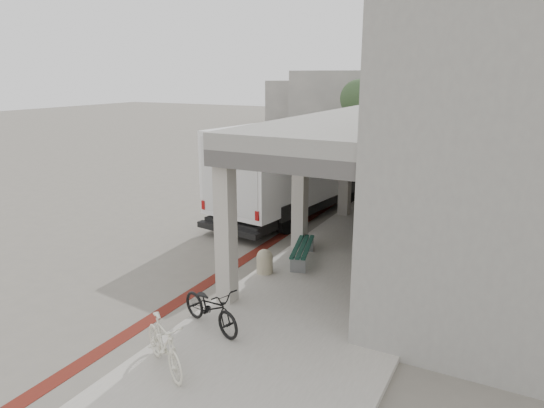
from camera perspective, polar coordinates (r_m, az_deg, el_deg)
The scene contains 14 objects.
ground at distance 15.31m, azimuth -4.77°, elevation -4.80°, with size 120.00×120.00×0.00m, color #6B655C.
bike_lane_stripe at distance 16.50m, azimuth 1.90°, elevation -3.25°, with size 0.35×40.00×0.01m, color #5A1A12.
sidewalk at distance 13.69m, azimuth 9.64°, elevation -7.15°, with size 4.40×28.00×0.12m, color #9E998E.
transit_building at distance 16.74m, azimuth 24.46°, elevation 7.60°, with size 7.60×17.00×7.00m.
distant_backdrop at distance 49.23m, azimuth 15.49°, elevation 11.63°, with size 28.00×10.00×6.50m.
tree_left at distance 42.15m, azimuth 10.21°, elevation 12.10°, with size 3.20×3.20×4.80m.
tree_mid at distance 42.56m, azimuth 20.24°, elevation 11.45°, with size 3.20×3.20×4.80m.
fedex_truck at distance 18.18m, azimuth 2.54°, elevation 4.40°, with size 3.49×8.29×3.43m.
bench at distance 13.56m, azimuth 3.61°, elevation -5.42°, with size 0.94×1.99×0.46m.
bollard_near at distance 12.79m, azimuth -0.87°, elevation -6.72°, with size 0.43×0.43×0.64m.
bollard_far at distance 15.09m, azimuth 11.87°, elevation -3.64°, with size 0.42×0.42×0.62m.
utility_cabinet at distance 14.75m, azimuth 12.66°, elevation -3.25°, with size 0.47×0.63×1.05m, color gray.
bicycle_black at distance 10.18m, azimuth -7.22°, elevation -11.94°, with size 0.62×1.77×0.93m, color black.
bicycle_cream at distance 9.01m, azimuth -12.59°, elevation -15.85°, with size 0.46×1.63×0.98m, color silver.
Camera 1 is at (7.78, -12.12, 5.18)m, focal length 32.00 mm.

